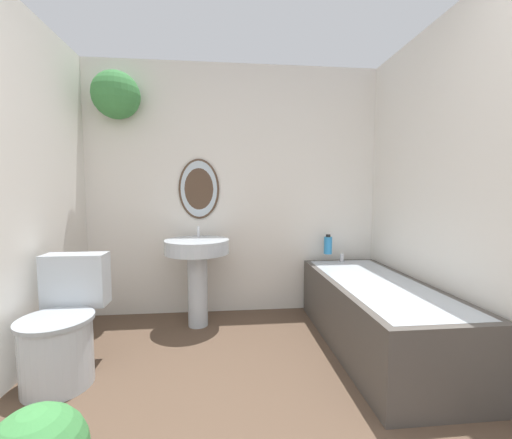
% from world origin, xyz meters
% --- Properties ---
extents(wall_back, '(2.91, 0.41, 2.40)m').
position_xyz_m(wall_back, '(-0.16, 2.62, 1.32)').
color(wall_back, silver).
rests_on(wall_back, ground_plane).
extents(wall_right, '(0.06, 2.74, 2.40)m').
position_xyz_m(wall_right, '(1.43, 1.31, 1.20)').
color(wall_right, silver).
rests_on(wall_right, ground_plane).
extents(toilet, '(0.43, 0.57, 0.76)m').
position_xyz_m(toilet, '(-1.12, 1.56, 0.31)').
color(toilet, silver).
rests_on(toilet, ground_plane).
extents(pedestal_sink, '(0.56, 0.56, 0.87)m').
position_xyz_m(pedestal_sink, '(-0.35, 2.30, 0.58)').
color(pedestal_sink, silver).
rests_on(pedestal_sink, ground_plane).
extents(bathtub, '(0.70, 1.62, 0.59)m').
position_xyz_m(bathtub, '(1.03, 1.75, 0.27)').
color(bathtub, '#4C4742').
rests_on(bathtub, ground_plane).
extents(shampoo_bottle, '(0.08, 0.08, 0.19)m').
position_xyz_m(shampoo_bottle, '(0.89, 2.48, 0.67)').
color(shampoo_bottle, '#2D84C6').
rests_on(shampoo_bottle, bathtub).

